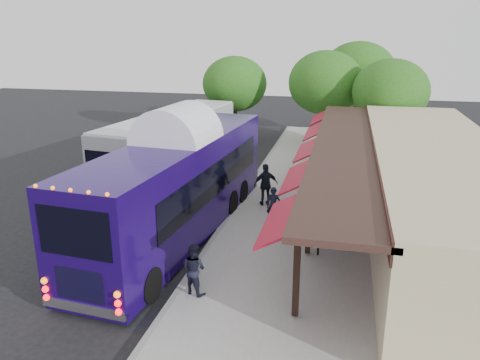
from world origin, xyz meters
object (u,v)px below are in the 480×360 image
Objects in this scene: ped_c at (266,185)px; city_bus at (173,140)px; ped_b at (194,269)px; ped_a at (273,206)px; sign_board at (319,237)px; coach_bus at (179,181)px; ped_d at (312,179)px.

city_bus is at bearing -62.70° from ped_c.
ped_c is at bearing -74.70° from ped_b.
ped_c is (-0.70, 2.17, 0.19)m from ped_a.
ped_a is 3.26m from sign_board.
sign_board is at bearing -38.83° from city_bus.
ped_a is at bearing 151.32° from sign_board.
city_bus reaches higher than ped_c.
ped_b is (2.05, -4.47, -1.28)m from coach_bus.
ped_d is (1.30, 3.52, 0.18)m from ped_a.
ped_d is 1.80× the size of sign_board.
ped_c reaches higher than ped_a.
ped_c is at bearing 23.60° from ped_d.
sign_board is (2.74, -4.71, -0.26)m from ped_c.
sign_board is at bearing -114.95° from ped_b.
ped_b is at bearing -100.53° from ped_a.
ped_d reaches higher than ped_b.
city_bus is 6.57× the size of ped_d.
ped_b is (5.59, -13.04, -0.90)m from city_bus.
ped_b is 1.51× the size of sign_board.
coach_bus is 6.81× the size of ped_d.
coach_bus reaches higher than sign_board.
sign_board is (9.13, -9.60, -0.98)m from city_bus.
coach_bus reaches higher than ped_b.
ped_a is (3.55, 1.51, -1.30)m from coach_bus.
city_bus is 9.14m from ped_d.
ped_d reaches higher than ped_a.
ped_a is at bearing -83.18° from ped_b.
ped_c reaches higher than ped_b.
ped_b is at bearing 63.17° from ped_d.
coach_bus is 7.07m from ped_d.
ped_a is 3.75m from ped_d.
ped_d is at bearing -15.32° from city_bus.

